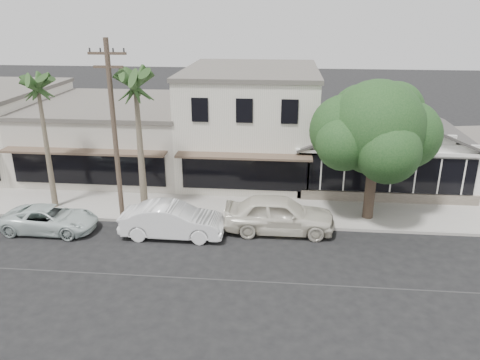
# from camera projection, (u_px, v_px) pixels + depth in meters

# --- Properties ---
(ground) EXTENTS (140.00, 140.00, 0.00)m
(ground) POSITION_uv_depth(u_px,v_px,m) (301.00, 284.00, 18.45)
(ground) COLOR black
(ground) RESTS_ON ground
(sidewalk_north) EXTENTS (90.00, 3.50, 0.15)m
(sidewalk_north) POSITION_uv_depth(u_px,v_px,m) (150.00, 207.00, 25.44)
(sidewalk_north) COLOR #9E9991
(sidewalk_north) RESTS_ON ground
(corner_shop) EXTENTS (10.40, 8.60, 5.10)m
(corner_shop) POSITION_uv_depth(u_px,v_px,m) (379.00, 140.00, 28.74)
(corner_shop) COLOR white
(corner_shop) RESTS_ON ground
(row_building_near) EXTENTS (8.00, 10.00, 6.50)m
(row_building_near) POSITION_uv_depth(u_px,v_px,m) (251.00, 123.00, 30.20)
(row_building_near) COLOR silver
(row_building_near) RESTS_ON ground
(row_building_midnear) EXTENTS (10.00, 10.00, 4.20)m
(row_building_midnear) POSITION_uv_depth(u_px,v_px,m) (117.00, 137.00, 31.40)
(row_building_midnear) COLOR beige
(row_building_midnear) RESTS_ON ground
(utility_pole) EXTENTS (1.80, 0.24, 9.00)m
(utility_pole) POSITION_uv_depth(u_px,v_px,m) (114.00, 129.00, 22.45)
(utility_pole) COLOR brown
(utility_pole) RESTS_ON ground
(car_0) EXTENTS (5.34, 2.18, 1.81)m
(car_0) POSITION_uv_depth(u_px,v_px,m) (279.00, 214.00, 22.51)
(car_0) COLOR silver
(car_0) RESTS_ON ground
(car_1) EXTENTS (4.89, 1.71, 1.61)m
(car_1) POSITION_uv_depth(u_px,v_px,m) (173.00, 220.00, 22.08)
(car_1) COLOR white
(car_1) RESTS_ON ground
(car_2) EXTENTS (4.54, 2.15, 1.25)m
(car_2) POSITION_uv_depth(u_px,v_px,m) (50.00, 219.00, 22.65)
(car_2) COLOR silver
(car_2) RESTS_ON ground
(shade_tree) EXTENTS (6.44, 5.83, 7.15)m
(shade_tree) POSITION_uv_depth(u_px,v_px,m) (374.00, 129.00, 22.64)
(shade_tree) COLOR #4E3F2F
(shade_tree) RESTS_ON ground
(palm_east) EXTENTS (3.17, 3.17, 8.03)m
(palm_east) POSITION_uv_depth(u_px,v_px,m) (135.00, 84.00, 22.26)
(palm_east) COLOR #726651
(palm_east) RESTS_ON ground
(palm_mid) EXTENTS (2.45, 2.45, 7.59)m
(palm_mid) POSITION_uv_depth(u_px,v_px,m) (38.00, 88.00, 23.12)
(palm_mid) COLOR #726651
(palm_mid) RESTS_ON ground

